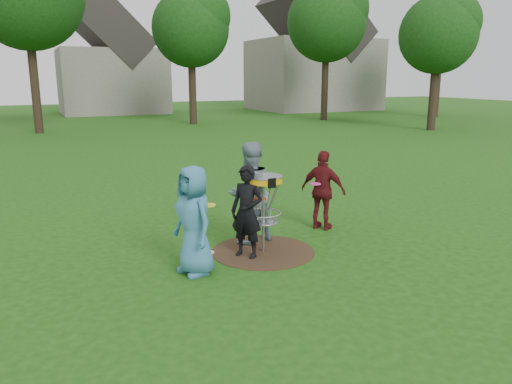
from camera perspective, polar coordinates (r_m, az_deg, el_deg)
name	(u,v)px	position (r m, az deg, el deg)	size (l,w,h in m)	color
ground	(263,252)	(8.72, 0.82, -6.82)	(100.00, 100.00, 0.00)	#19470F
dirt_patch	(263,251)	(8.72, 0.82, -6.80)	(1.80, 1.80, 0.01)	#47331E
player_blue	(194,220)	(7.61, -7.10, -3.25)	(0.83, 0.54, 1.69)	teal
player_black	(247,212)	(8.26, -1.06, -2.29)	(0.57, 0.37, 1.56)	black
player_grey	(250,193)	(8.95, -0.73, -0.12)	(0.90, 0.70, 1.85)	gray
player_maroon	(323,190)	(9.86, 7.68, 0.18)	(0.92, 0.38, 1.57)	#5D1519
disc_on_grass	(208,253)	(8.68, -5.52, -6.92)	(0.22, 0.22, 0.02)	silver
disc_golf_basket	(263,195)	(8.43, 0.85, -0.30)	(0.66, 0.67, 1.38)	#9EA0A5
held_discs	(263,192)	(8.56, 0.77, -0.06)	(2.70, 1.16, 0.19)	yellow
tree_row	(100,11)	(28.54, -17.36, 19.11)	(51.20, 17.42, 9.90)	#38281C
house_row	(138,60)	(41.33, -13.34, 14.46)	(44.50, 10.65, 11.62)	gray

